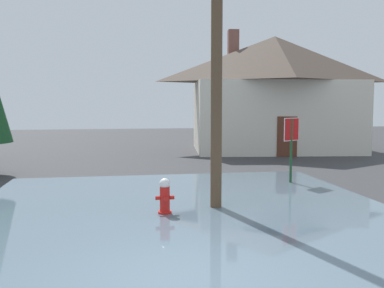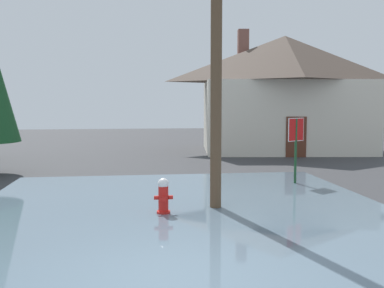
{
  "view_description": "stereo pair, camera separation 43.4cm",
  "coord_description": "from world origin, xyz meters",
  "px_view_note": "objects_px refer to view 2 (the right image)",
  "views": [
    {
      "loc": [
        -0.93,
        -6.39,
        2.68
      ],
      "look_at": [
        0.96,
        4.8,
        1.63
      ],
      "focal_mm": 41.83,
      "sensor_mm": 36.0,
      "label": 1
    },
    {
      "loc": [
        -0.5,
        -6.45,
        2.68
      ],
      "look_at": [
        0.96,
        4.8,
        1.63
      ],
      "focal_mm": 41.83,
      "sensor_mm": 36.0,
      "label": 2
    }
  ],
  "objects_px": {
    "fire_hydrant": "(163,197)",
    "stop_sign_far": "(296,137)",
    "utility_pole": "(216,9)",
    "house": "(284,92)"
  },
  "relations": [
    {
      "from": "stop_sign_far",
      "to": "house",
      "type": "relative_size",
      "value": 0.22
    },
    {
      "from": "fire_hydrant",
      "to": "utility_pole",
      "type": "height_order",
      "value": "utility_pole"
    },
    {
      "from": "fire_hydrant",
      "to": "stop_sign_far",
      "type": "bearing_deg",
      "value": 37.1
    },
    {
      "from": "fire_hydrant",
      "to": "stop_sign_far",
      "type": "distance_m",
      "value": 5.78
    },
    {
      "from": "utility_pole",
      "to": "fire_hydrant",
      "type": "bearing_deg",
      "value": -161.51
    },
    {
      "from": "fire_hydrant",
      "to": "house",
      "type": "relative_size",
      "value": 0.09
    },
    {
      "from": "stop_sign_far",
      "to": "house",
      "type": "height_order",
      "value": "house"
    },
    {
      "from": "fire_hydrant",
      "to": "utility_pole",
      "type": "relative_size",
      "value": 0.09
    },
    {
      "from": "stop_sign_far",
      "to": "house",
      "type": "xyz_separation_m",
      "value": [
        3.04,
        10.09,
        1.72
      ]
    },
    {
      "from": "fire_hydrant",
      "to": "house",
      "type": "bearing_deg",
      "value": 60.78
    }
  ]
}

